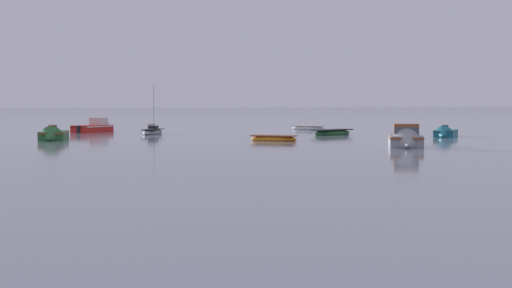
# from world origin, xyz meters

# --- Properties ---
(rowboat_moored_0) EXTENTS (3.97, 3.13, 0.61)m
(rowboat_moored_0) POSITION_xyz_m (0.71, 62.56, 0.17)
(rowboat_moored_0) COLOR orange
(rowboat_moored_0) RESTS_ON ground
(rowboat_moored_1) EXTENTS (4.63, 3.85, 0.72)m
(rowboat_moored_1) POSITION_xyz_m (7.96, 73.38, 0.19)
(rowboat_moored_1) COLOR #23602D
(rowboat_moored_1) RESTS_ON ground
(motorboat_moored_0) EXTENTS (4.54, 5.88, 2.15)m
(motorboat_moored_0) POSITION_xyz_m (-14.03, 84.00, 0.33)
(motorboat_moored_0) COLOR red
(motorboat_moored_0) RESTS_ON ground
(sailboat_moored_0) EXTENTS (2.57, 4.62, 4.94)m
(sailboat_moored_0) POSITION_xyz_m (-8.53, 77.11, 0.21)
(sailboat_moored_0) COLOR gray
(sailboat_moored_0) RESTS_ON ground
(motorboat_moored_2) EXTENTS (3.72, 6.58, 2.37)m
(motorboat_moored_2) POSITION_xyz_m (8.18, 52.30, 0.36)
(motorboat_moored_2) COLOR gray
(motorboat_moored_2) RESTS_ON ground
(motorboat_moored_3) EXTENTS (3.65, 4.99, 1.64)m
(motorboat_moored_3) POSITION_xyz_m (16.60, 67.37, 0.22)
(motorboat_moored_3) COLOR #197084
(motorboat_moored_3) RESTS_ON ground
(motorboat_moored_5) EXTENTS (2.07, 5.71, 1.93)m
(motorboat_moored_5) POSITION_xyz_m (-16.66, 65.81, 0.26)
(motorboat_moored_5) COLOR #23602D
(motorboat_moored_5) RESTS_ON ground
(rowboat_moored_4) EXTENTS (3.93, 3.59, 0.63)m
(rowboat_moored_4) POSITION_xyz_m (8.64, 87.86, 0.17)
(rowboat_moored_4) COLOR white
(rowboat_moored_4) RESTS_ON ground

